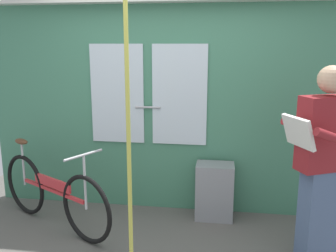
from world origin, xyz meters
TOP-DOWN VIEW (x-y plane):
  - train_door_wall at (-0.01, 1.16)m, footprint 4.07×0.28m
  - bicycle_near_door at (-1.10, 0.50)m, footprint 1.52×0.89m
  - passenger_reading_newspaper at (1.47, 0.27)m, footprint 0.63×0.58m
  - trash_bin_by_wall at (0.56, 0.94)m, footprint 0.40×0.28m
  - handrail_pole at (-0.13, -0.05)m, footprint 0.04×0.04m

SIDE VIEW (x-z plane):
  - trash_bin_by_wall at x=0.56m, z-range 0.00..0.62m
  - bicycle_near_door at x=-1.10m, z-range -0.08..0.81m
  - passenger_reading_newspaper at x=1.47m, z-range 0.05..1.76m
  - handrail_pole at x=-0.13m, z-range 0.00..2.30m
  - train_door_wall at x=-0.01m, z-range 0.05..2.39m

